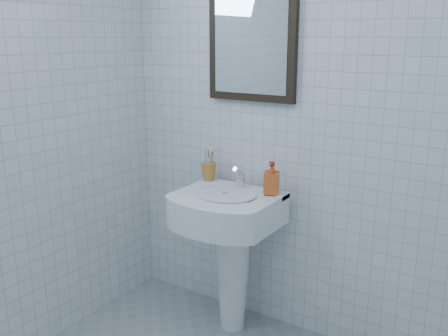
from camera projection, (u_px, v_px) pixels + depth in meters
The scene contains 6 objects.
wall_back at pixel (314, 103), 2.44m from camera, with size 2.20×0.02×2.50m, color white.
washbasin at pixel (230, 238), 2.63m from camera, with size 0.52×0.38×0.80m.
faucet at pixel (240, 179), 2.63m from camera, with size 0.05×0.11×0.12m.
toothbrush_cup at pixel (209, 171), 2.76m from camera, with size 0.08×0.08×0.10m, color #C07431, non-canonical shape.
soap_dispenser at pixel (272, 178), 2.52m from camera, with size 0.07×0.08×0.17m, color #CB4713.
wall_mirror at pixel (252, 40), 2.53m from camera, with size 0.50×0.04×0.62m.
Camera 1 is at (0.96, -1.09, 1.57)m, focal length 40.00 mm.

